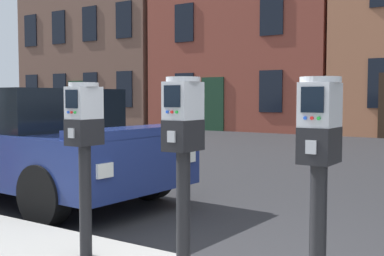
% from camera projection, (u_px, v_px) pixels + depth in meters
% --- Properties ---
extents(parking_meter_near_kerb, '(0.22, 0.25, 1.28)m').
position_uv_depth(parking_meter_near_kerb, '(84.00, 137.00, 3.53)').
color(parking_meter_near_kerb, black).
rests_on(parking_meter_near_kerb, sidewalk_slab).
extents(parking_meter_twin_adjacent, '(0.22, 0.25, 1.30)m').
position_uv_depth(parking_meter_twin_adjacent, '(183.00, 141.00, 3.05)').
color(parking_meter_twin_adjacent, black).
rests_on(parking_meter_twin_adjacent, sidewalk_slab).
extents(parking_meter_end_of_row, '(0.22, 0.25, 1.28)m').
position_uv_depth(parking_meter_end_of_row, '(319.00, 152.00, 2.56)').
color(parking_meter_end_of_row, black).
rests_on(parking_meter_end_of_row, sidewalk_slab).
extents(parked_car_navy_coupe, '(4.49, 2.00, 1.42)m').
position_uv_depth(parked_car_navy_coupe, '(23.00, 140.00, 6.45)').
color(parked_car_navy_coupe, navy).
rests_on(parked_car_navy_coupe, ground_plane).
extents(townhouse_brick_corner, '(8.44, 5.26, 9.14)m').
position_uv_depth(townhouse_brick_corner, '(111.00, 35.00, 25.24)').
color(townhouse_brick_corner, brown).
rests_on(townhouse_brick_corner, ground_plane).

